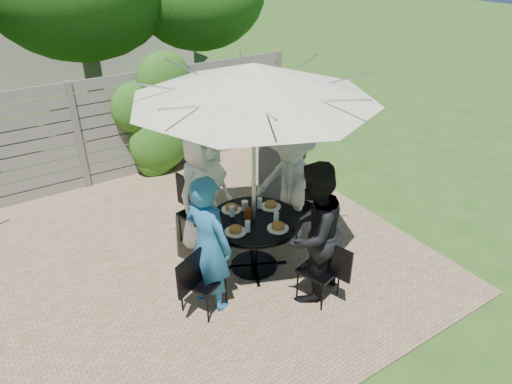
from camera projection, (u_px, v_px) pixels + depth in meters
patio_table at (254, 234)px, 5.74m from camera, size 1.46×1.46×0.74m
umbrella at (254, 81)px, 4.79m from camera, size 3.52×3.52×2.65m
chair_back at (199, 224)px, 6.36m from camera, size 0.54×0.71×0.94m
person_back at (204, 190)px, 5.99m from camera, size 1.01×0.83×1.77m
chair_left at (203, 291)px, 5.19m from camera, size 0.66×0.56×0.87m
person_left at (208, 244)px, 5.00m from camera, size 0.59×0.71×1.68m
chair_front at (319, 281)px, 5.36m from camera, size 0.50×0.64×0.84m
person_front at (313, 234)px, 5.13m from camera, size 1.02×0.91×1.74m
chair_right at (295, 217)px, 6.53m from camera, size 0.72×0.56×0.94m
person_right at (291, 186)px, 6.16m from camera, size 0.96×1.24×1.69m
plate_back at (231, 208)px, 5.80m from camera, size 0.26×0.26×0.06m
plate_left at (235, 230)px, 5.36m from camera, size 0.26×0.26×0.06m
plate_front at (278, 227)px, 5.43m from camera, size 0.26×0.26×0.06m
plate_right at (271, 205)px, 5.87m from camera, size 0.26×0.26×0.06m
glass_back at (232, 211)px, 5.66m from camera, size 0.07×0.07×0.14m
glass_left at (248, 226)px, 5.36m from camera, size 0.07×0.07×0.14m
glass_front at (276, 217)px, 5.53m from camera, size 0.07×0.07×0.14m
glass_right at (260, 203)px, 5.83m from camera, size 0.07×0.07×0.14m
syrup_jug at (248, 214)px, 5.57m from camera, size 0.09×0.09×0.16m
coffee_cup at (245, 206)px, 5.78m from camera, size 0.08×0.08×0.12m
bbq_grill at (281, 163)px, 7.43m from camera, size 0.70×0.59×1.24m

